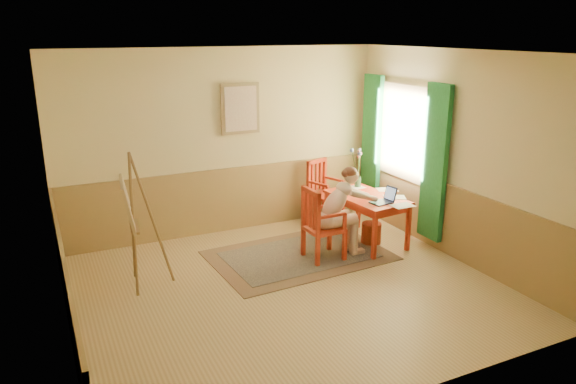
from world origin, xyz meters
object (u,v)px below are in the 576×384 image
figure (340,208)px  table (367,202)px  chair_left (321,224)px  laptop (384,199)px  easel (131,209)px  chair_back (324,191)px

figure → table: bearing=23.1°
chair_left → figure: size_ratio=0.81×
table → laptop: size_ratio=3.38×
figure → easel: (-2.71, 0.27, 0.30)m
chair_left → easel: (-2.42, 0.27, 0.49)m
chair_left → laptop: 0.99m
table → figure: bearing=-156.9°
chair_left → chair_back: (0.81, 1.38, -0.01)m
chair_left → table: bearing=15.9°
chair_back → table: bearing=-85.3°
figure → laptop: 0.67m
chair_left → easel: 2.49m
table → chair_back: chair_back is taller
figure → easel: size_ratio=0.75×
chair_back → chair_left: bearing=-120.4°
table → laptop: laptop is taller
figure → chair_back: bearing=69.4°
chair_left → laptop: size_ratio=2.72×
table → chair_left: bearing=-164.1°
figure → easel: 2.75m
chair_back → laptop: bearing=-84.5°
chair_left → easel: bearing=173.6°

